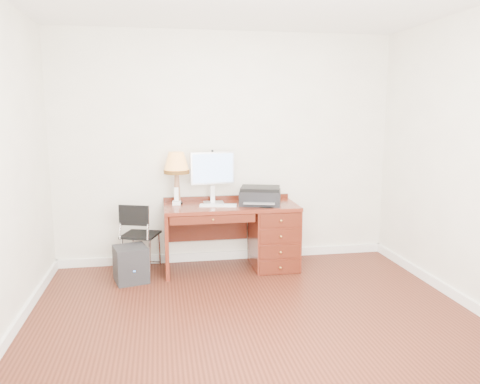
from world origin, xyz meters
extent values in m
plane|color=#3A160D|center=(0.00, 0.00, 0.00)|extent=(4.00, 4.00, 0.00)
plane|color=white|center=(0.00, 1.75, 1.35)|extent=(4.00, 0.00, 4.00)
plane|color=white|center=(2.00, 0.00, 1.35)|extent=(0.00, 3.50, 3.50)
cube|color=white|center=(0.00, 1.74, 0.05)|extent=(4.00, 0.03, 0.10)
cube|color=white|center=(-1.99, 0.00, 0.05)|extent=(0.03, 3.50, 0.10)
cube|color=white|center=(1.99, 0.00, 0.05)|extent=(0.03, 3.50, 0.10)
cube|color=maroon|center=(0.00, 1.40, 0.73)|extent=(1.50, 0.65, 0.04)
cube|color=maroon|center=(0.50, 1.40, 0.35)|extent=(0.50, 0.61, 0.71)
cube|color=maroon|center=(-0.73, 1.40, 0.35)|extent=(0.04, 0.61, 0.71)
cube|color=#4F1B0F|center=(-0.24, 1.69, 0.46)|extent=(0.96, 0.03, 0.39)
cube|color=#4F1B0F|center=(-0.24, 1.09, 0.66)|extent=(0.91, 0.03, 0.09)
sphere|color=#BF8C3F|center=(0.50, 1.06, 0.35)|extent=(0.03, 0.03, 0.03)
cube|color=silver|center=(-0.18, 1.52, 0.76)|extent=(0.24, 0.19, 0.02)
cube|color=silver|center=(-0.18, 1.57, 0.86)|extent=(0.05, 0.04, 0.18)
cube|color=silver|center=(-0.18, 1.55, 1.15)|extent=(0.51, 0.11, 0.37)
cube|color=#4C8CF2|center=(-0.18, 1.52, 1.15)|extent=(0.47, 0.06, 0.33)
cube|color=white|center=(-0.15, 1.35, 0.76)|extent=(0.42, 0.19, 0.02)
cylinder|color=black|center=(0.38, 1.24, 0.75)|extent=(0.20, 0.20, 0.01)
ellipsoid|color=white|center=(0.38, 1.24, 0.77)|extent=(0.09, 0.06, 0.03)
cube|color=black|center=(0.33, 1.37, 0.83)|extent=(0.53, 0.46, 0.16)
cube|color=black|center=(0.33, 1.37, 0.93)|extent=(0.51, 0.44, 0.04)
cylinder|color=black|center=(-0.60, 1.54, 0.76)|extent=(0.12, 0.12, 0.02)
cone|color=#986448|center=(-0.60, 1.54, 0.95)|extent=(0.08, 0.08, 0.35)
cone|color=#E89B49|center=(-0.60, 1.54, 1.23)|extent=(0.28, 0.28, 0.22)
cylinder|color=#593814|center=(-0.60, 1.54, 1.12)|extent=(0.29, 0.29, 0.04)
cube|color=white|center=(-0.60, 1.51, 0.77)|extent=(0.10, 0.10, 0.04)
cube|color=white|center=(-0.60, 1.51, 0.87)|extent=(0.05, 0.07, 0.16)
cylinder|color=black|center=(0.33, 1.50, 0.79)|extent=(0.07, 0.07, 0.09)
cube|color=black|center=(-1.02, 1.50, 0.42)|extent=(0.48, 0.48, 0.02)
cube|color=black|center=(-1.02, 1.32, 0.68)|extent=(0.32, 0.13, 0.22)
cylinder|color=silver|center=(-1.17, 1.66, 0.21)|extent=(0.02, 0.02, 0.42)
cylinder|color=silver|center=(-0.86, 1.66, 0.21)|extent=(0.02, 0.02, 0.42)
cylinder|color=silver|center=(-1.17, 1.34, 0.21)|extent=(0.02, 0.02, 0.42)
cylinder|color=silver|center=(-0.86, 1.34, 0.21)|extent=(0.02, 0.02, 0.42)
cylinder|color=silver|center=(-1.17, 1.32, 0.61)|extent=(0.02, 0.02, 0.37)
cylinder|color=silver|center=(-0.86, 1.32, 0.61)|extent=(0.02, 0.02, 0.37)
cube|color=black|center=(-1.11, 1.16, 0.19)|extent=(0.40, 0.40, 0.38)
camera|label=1|loc=(-0.78, -3.73, 1.79)|focal=35.00mm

